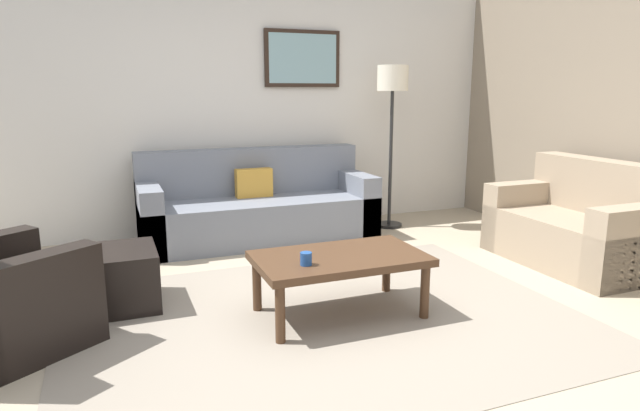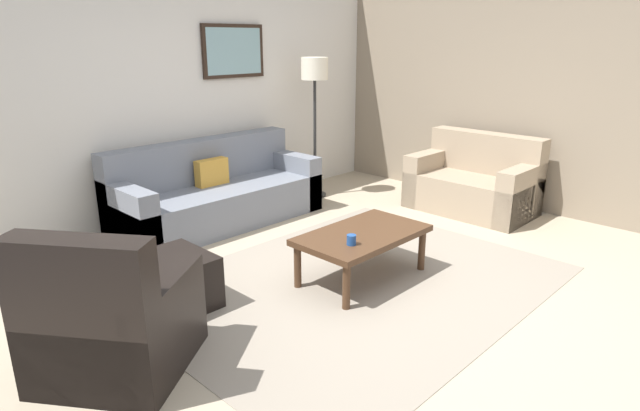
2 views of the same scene
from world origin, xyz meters
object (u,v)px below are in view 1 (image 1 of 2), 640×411
object	(u,v)px
ottoman	(115,279)
framed_artwork	(303,59)
couch_main	(256,208)
lamp_standing	(392,95)
cup	(306,259)
coffee_table	(340,262)
couch_loveseat	(580,229)

from	to	relation	value
ottoman	framed_artwork	world-z (taller)	framed_artwork
couch_main	lamp_standing	world-z (taller)	lamp_standing
cup	framed_artwork	bearing A→B (deg)	70.53
lamp_standing	framed_artwork	bearing A→B (deg)	149.32
couch_main	coffee_table	world-z (taller)	couch_main
framed_artwork	coffee_table	bearing A→B (deg)	-104.51
couch_loveseat	ottoman	size ratio (longest dim) A/B	2.42
ottoman	coffee_table	distance (m)	1.54
cup	couch_loveseat	bearing A→B (deg)	8.17
lamp_standing	coffee_table	bearing A→B (deg)	-126.19
cup	coffee_table	bearing A→B (deg)	22.88
couch_main	ottoman	xyz separation A→B (m)	(-1.37, -1.40, -0.10)
coffee_table	framed_artwork	size ratio (longest dim) A/B	1.33
lamp_standing	couch_loveseat	bearing A→B (deg)	-62.56
couch_main	couch_loveseat	bearing A→B (deg)	-37.62
framed_artwork	couch_loveseat	bearing A→B (deg)	-52.25
couch_main	lamp_standing	distance (m)	1.84
ottoman	couch_main	bearing A→B (deg)	45.55
couch_main	couch_loveseat	xyz separation A→B (m)	(2.36, -1.82, 0.00)
ottoman	lamp_standing	bearing A→B (deg)	24.79
cup	couch_main	bearing A→B (deg)	82.98
ottoman	coffee_table	world-z (taller)	coffee_table
ottoman	cup	xyz separation A→B (m)	(1.10, -0.80, 0.25)
cup	lamp_standing	xyz separation A→B (m)	(1.73, 2.11, 0.96)
coffee_table	cup	size ratio (longest dim) A/B	13.68
ottoman	lamp_standing	xyz separation A→B (m)	(2.83, 1.31, 1.21)
cup	framed_artwork	world-z (taller)	framed_artwork
ottoman	framed_artwork	distance (m)	3.13
ottoman	cup	world-z (taller)	cup
ottoman	lamp_standing	size ratio (longest dim) A/B	0.33
lamp_standing	framed_artwork	world-z (taller)	framed_artwork
couch_loveseat	framed_artwork	xyz separation A→B (m)	(-1.71, 2.21, 1.48)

